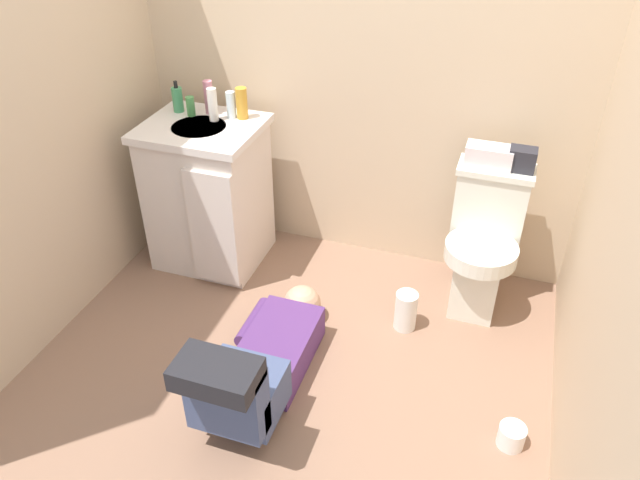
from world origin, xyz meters
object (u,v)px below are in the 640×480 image
vanity_cabinet (209,194)px  bottle_clear (231,105)px  bottle_amber (242,103)px  paper_towel_roll (406,311)px  bottle_white (213,105)px  toilet (483,243)px  toiletry_bag (522,159)px  faucet (212,105)px  bottle_pink (209,97)px  soap_dispenser (178,99)px  bottle_green (191,106)px  toilet_paper_roll (511,436)px  tissue_box (489,156)px  person_plumber (260,362)px

vanity_cabinet → bottle_clear: bearing=52.2°
bottle_amber → paper_towel_roll: bottle_amber is taller
bottle_white → toilet: bearing=-0.2°
toiletry_bag → bottle_amber: bearing=-179.5°
vanity_cabinet → faucet: faucet is taller
toiletry_bag → bottle_pink: (-1.61, -0.00, 0.10)m
toiletry_bag → soap_dispenser: size_ratio=0.75×
bottle_pink → faucet: bearing=-34.6°
faucet → bottle_amber: (0.17, 0.01, 0.03)m
vanity_cabinet → soap_dispenser: 0.52m
vanity_cabinet → bottle_green: (-0.10, 0.10, 0.45)m
toilet → bottle_clear: bottle_clear is taller
toilet → toilet_paper_roll: toilet is taller
bottle_pink → bottle_clear: 0.14m
bottle_pink → paper_towel_roll: bottle_pink is taller
bottle_green → bottle_amber: (0.27, 0.06, 0.03)m
bottle_white → toilet_paper_roll: bearing=-27.4°
bottle_white → bottle_amber: (0.13, 0.07, -0.00)m
faucet → toilet: bearing=-2.7°
toilet → toilet_paper_roll: bearing=-73.5°
toilet → bottle_clear: bearing=177.2°
toilet → tissue_box: bearing=116.4°
paper_towel_roll → bottle_amber: bearing=158.4°
faucet → toiletry_bag: faucet is taller
person_plumber → bottle_white: size_ratio=6.23×
toilet_paper_roll → faucet: bearing=151.4°
paper_towel_roll → bottle_clear: bearing=160.1°
tissue_box → toiletry_bag: (0.15, 0.00, 0.01)m
vanity_cabinet → toiletry_bag: size_ratio=6.61×
bottle_white → bottle_clear: bottle_white is taller
bottle_white → paper_towel_roll: size_ratio=0.82×
tissue_box → soap_dispenser: size_ratio=1.33×
bottle_green → paper_towel_roll: bottle_green is taller
toilet → toilet_paper_roll: size_ratio=6.82×
toilet → bottle_green: bottle_green is taller
toiletry_bag → bottle_white: size_ratio=0.73×
person_plumber → bottle_clear: 1.35m
bottle_white → soap_dispenser: bearing=169.0°
toilet → bottle_white: (-1.44, 0.01, 0.54)m
paper_towel_roll → tissue_box: bearing=58.1°
soap_dispenser → person_plumber: bearing=-49.1°
bottle_pink → bottle_green: bearing=-139.8°
toilet_paper_roll → bottle_green: bearing=153.9°
bottle_clear → toilet_paper_roll: bottle_clear is taller
person_plumber → paper_towel_roll: person_plumber is taller
toilet → bottle_green: size_ratio=7.33×
bottle_clear → paper_towel_roll: (1.06, -0.39, -0.79)m
vanity_cabinet → bottle_green: size_ratio=8.01×
toilet → person_plumber: size_ratio=0.70×
faucet → bottle_pink: 0.05m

